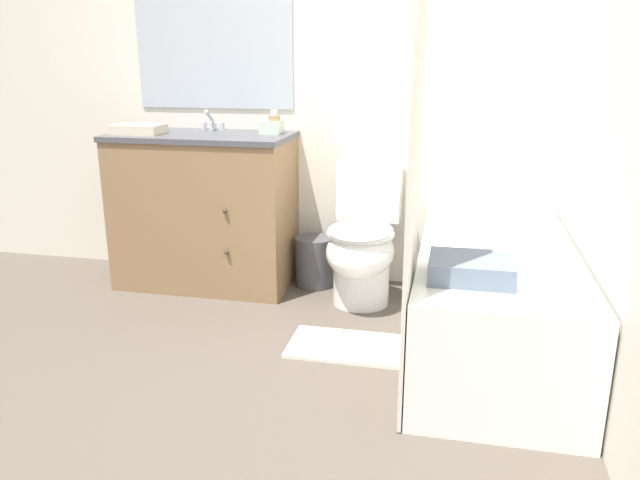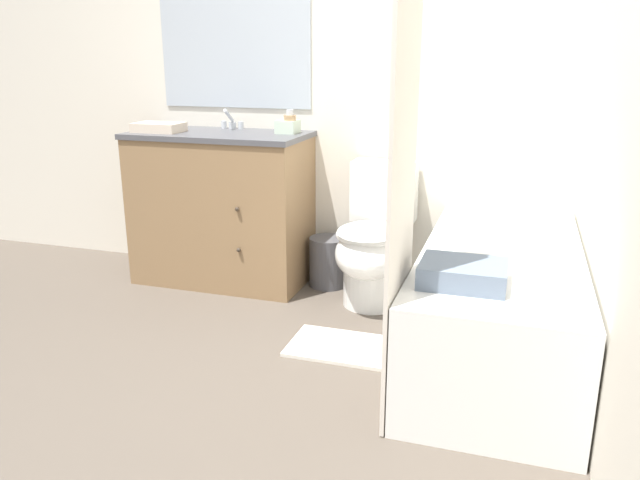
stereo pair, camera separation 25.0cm
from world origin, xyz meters
TOP-DOWN VIEW (x-y plane):
  - ground_plane at (0.00, 0.00)m, footprint 14.00×14.00m
  - wall_back at (-0.01, 1.82)m, footprint 8.00×0.06m
  - wall_right at (1.25, 0.90)m, footprint 0.05×2.79m
  - vanity_cabinet at (-0.72, 1.54)m, footprint 1.01×0.54m
  - sink_faucet at (-0.72, 1.71)m, footprint 0.14×0.12m
  - toilet at (0.22, 1.44)m, footprint 0.36×0.64m
  - bathtub at (0.88, 1.01)m, footprint 0.66×1.56m
  - shower_curtain at (0.54, 0.45)m, footprint 0.01×0.46m
  - wastebasket at (-0.09, 1.62)m, footprint 0.22×0.22m
  - tissue_box at (-0.33, 1.62)m, footprint 0.11×0.12m
  - soap_dispenser at (-0.31, 1.60)m, footprint 0.07×0.07m
  - hand_towel_folded at (-1.05, 1.45)m, footprint 0.27×0.18m
  - bath_towel_folded at (0.76, 0.54)m, footprint 0.31×0.25m
  - bath_mat at (0.25, 0.86)m, footprint 0.56×0.33m

SIDE VIEW (x-z plane):
  - ground_plane at x=0.00m, z-range 0.00..0.00m
  - bath_mat at x=0.25m, z-range 0.00..0.02m
  - wastebasket at x=-0.09m, z-range 0.00..0.29m
  - bathtub at x=0.88m, z-range 0.00..0.50m
  - toilet at x=0.22m, z-range -0.03..0.71m
  - vanity_cabinet at x=-0.72m, z-range 0.01..0.89m
  - bath_towel_folded at x=0.76m, z-range 0.49..0.58m
  - hand_towel_folded at x=-1.05m, z-range 0.88..0.93m
  - sink_faucet at x=-0.72m, z-range 0.85..0.98m
  - tissue_box at x=-0.33m, z-range 0.87..0.97m
  - shower_curtain at x=0.54m, z-range 0.00..1.87m
  - soap_dispenser at x=-0.31m, z-range 0.87..1.00m
  - wall_right at x=1.25m, z-range 0.00..2.50m
  - wall_back at x=-0.01m, z-range 0.00..2.50m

